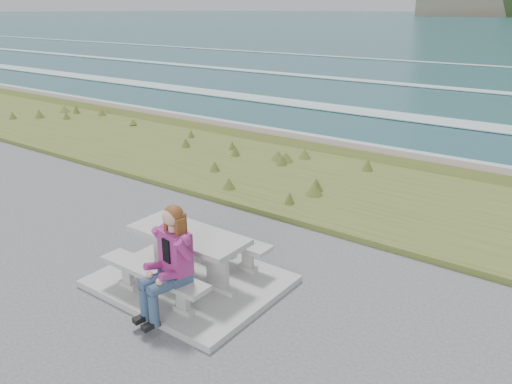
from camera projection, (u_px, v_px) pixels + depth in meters
concrete_slab at (191, 281)px, 7.41m from camera, size 2.60×2.10×0.10m
picnic_table at (189, 243)px, 7.19m from camera, size 1.80×0.75×0.75m
bench_landward at (153, 277)px, 6.74m from camera, size 1.80×0.35×0.45m
bench_seaward at (220, 240)px, 7.80m from camera, size 1.80×0.35×0.45m
grass_verge at (344, 191)px, 11.21m from camera, size 160.00×4.50×0.22m
shore_drop at (394, 161)px, 13.40m from camera, size 160.00×0.80×2.20m
ocean at (512, 118)px, 27.00m from camera, size 1600.00×1600.00×0.09m
seated_woman at (166, 277)px, 6.34m from camera, size 0.55×0.81×1.48m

